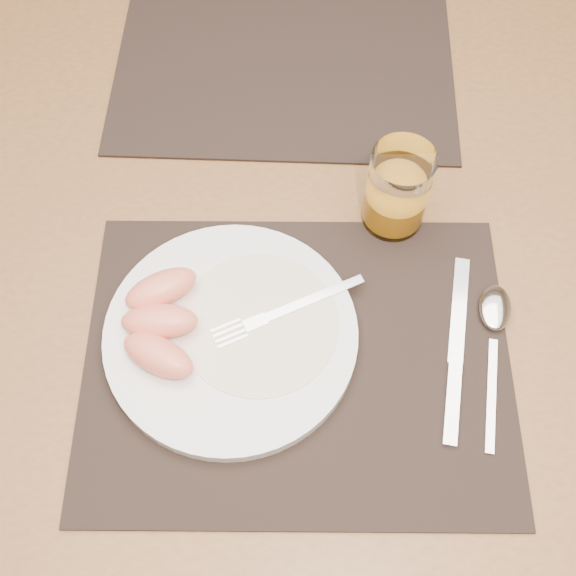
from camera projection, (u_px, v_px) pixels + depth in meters
The scene contains 11 objects.
ground at pixel (297, 402), 1.53m from camera, with size 5.00×5.00×0.00m, color brown.
table at pixel (302, 230), 0.94m from camera, with size 1.40×0.90×0.75m.
placemat_near at pixel (297, 360), 0.76m from camera, with size 0.45×0.35×0.00m, color black.
placemat_far at pixel (285, 59), 0.97m from camera, with size 0.45×0.35×0.00m, color black.
plate at pixel (231, 335), 0.77m from camera, with size 0.27×0.27×0.02m, color white.
plate_dressing at pixel (259, 323), 0.76m from camera, with size 0.17×0.17×0.00m.
fork at pixel (276, 314), 0.77m from camera, with size 0.17×0.09×0.00m.
knife at pixel (455, 363), 0.76m from camera, with size 0.05×0.22×0.01m.
spoon at pixel (495, 320), 0.78m from camera, with size 0.05×0.19×0.01m.
juice_glass at pixel (397, 193), 0.81m from camera, with size 0.07×0.07×0.11m.
grapefruit_wedges at pixel (160, 321), 0.75m from camera, with size 0.09×0.15×0.03m.
Camera 1 is at (-0.02, -0.52, 1.46)m, focal length 45.00 mm.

